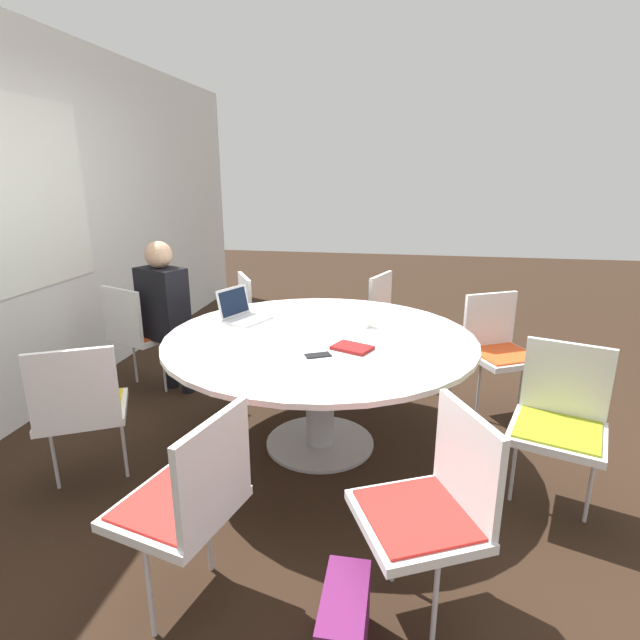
{
  "coord_description": "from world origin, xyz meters",
  "views": [
    {
      "loc": [
        -2.85,
        -0.49,
        1.7
      ],
      "look_at": [
        0.0,
        0.0,
        0.84
      ],
      "focal_mm": 28.0,
      "sensor_mm": 36.0,
      "label": 1
    }
  ],
  "objects": [
    {
      "name": "ground_plane",
      "position": [
        0.0,
        0.0,
        0.0
      ],
      "size": [
        16.0,
        16.0,
        0.0
      ],
      "primitive_type": "plane",
      "color": "black"
    },
    {
      "name": "conference_table",
      "position": [
        0.0,
        0.0,
        0.62
      ],
      "size": [
        1.89,
        1.89,
        0.74
      ],
      "color": "#B7B7BC",
      "rests_on": "ground_plane"
    },
    {
      "name": "chair_0",
      "position": [
        0.59,
        1.55,
        0.52
      ],
      "size": [
        0.56,
        0.57,
        0.87
      ],
      "rotation": [
        0.0,
        0.0,
        4.31
      ],
      "color": "white",
      "rests_on": "ground_plane"
    },
    {
      "name": "chair_1",
      "position": [
        -0.7,
        1.17,
        0.52
      ],
      "size": [
        0.58,
        0.59,
        0.87
      ],
      "rotation": [
        0.0,
        0.0,
        5.2
      ],
      "color": "white",
      "rests_on": "ground_plane"
    },
    {
      "name": "chair_2",
      "position": [
        -1.33,
        0.27,
        0.52
      ],
      "size": [
        0.53,
        0.52,
        0.87
      ],
      "rotation": [
        0.0,
        0.0,
        6.03
      ],
      "color": "white",
      "rests_on": "ground_plane"
    },
    {
      "name": "chair_3",
      "position": [
        -1.2,
        -0.64,
        0.52
      ],
      "size": [
        0.58,
        0.57,
        0.87
      ],
      "rotation": [
        0.0,
        0.0,
        6.72
      ],
      "color": "white",
      "rests_on": "ground_plane"
    },
    {
      "name": "chair_4",
      "position": [
        -0.39,
        -1.3,
        0.52
      ],
      "size": [
        0.54,
        0.56,
        0.87
      ],
      "rotation": [
        0.0,
        0.0,
        7.51
      ],
      "color": "white",
      "rests_on": "ground_plane"
    },
    {
      "name": "chair_5",
      "position": [
        0.68,
        -1.18,
        0.52
      ],
      "size": [
        0.58,
        0.58,
        0.87
      ],
      "rotation": [
        0.0,
        0.0,
        8.33
      ],
      "color": "white",
      "rests_on": "ground_plane"
    },
    {
      "name": "chair_6",
      "position": [
        1.3,
        -0.41,
        0.52
      ],
      "size": [
        0.56,
        0.55,
        0.87
      ],
      "rotation": [
        0.0,
        0.0,
        9.07
      ],
      "color": "white",
      "rests_on": "ground_plane"
    },
    {
      "name": "chair_7",
      "position": [
        1.15,
        0.72,
        0.52
      ],
      "size": [
        0.59,
        0.58,
        0.87
      ],
      "rotation": [
        0.0,
        0.0,
        9.94
      ],
      "color": "white",
      "rests_on": "ground_plane"
    },
    {
      "name": "person_0",
      "position": [
        0.57,
        1.3,
        0.71
      ],
      "size": [
        0.35,
        0.42,
        1.22
      ],
      "rotation": [
        0.0,
        0.0,
        4.31
      ],
      "color": "black",
      "rests_on": "ground_plane"
    },
    {
      "name": "laptop",
      "position": [
        0.25,
        0.58,
        0.79
      ],
      "size": [
        0.36,
        0.34,
        0.21
      ],
      "rotation": [
        0.0,
        0.0,
        -0.4
      ],
      "color": "silver",
      "rests_on": "conference_table"
    },
    {
      "name": "spiral_notebook",
      "position": [
        -0.21,
        -0.22,
        0.75
      ],
      "size": [
        0.22,
        0.25,
        0.02
      ],
      "color": "maroon",
      "rests_on": "conference_table"
    },
    {
      "name": "coffee_cup",
      "position": [
        0.23,
        -0.26,
        0.79
      ],
      "size": [
        0.08,
        0.08,
        0.09
      ],
      "color": "white",
      "rests_on": "conference_table"
    },
    {
      "name": "cell_phone",
      "position": [
        -0.35,
        -0.05,
        0.75
      ],
      "size": [
        0.13,
        0.16,
        0.01
      ],
      "color": "black",
      "rests_on": "conference_table"
    },
    {
      "name": "handbag",
      "position": [
        -1.46,
        -0.34,
        0.14
      ],
      "size": [
        0.36,
        0.16,
        0.28
      ],
      "color": "#661E56",
      "rests_on": "ground_plane"
    }
  ]
}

